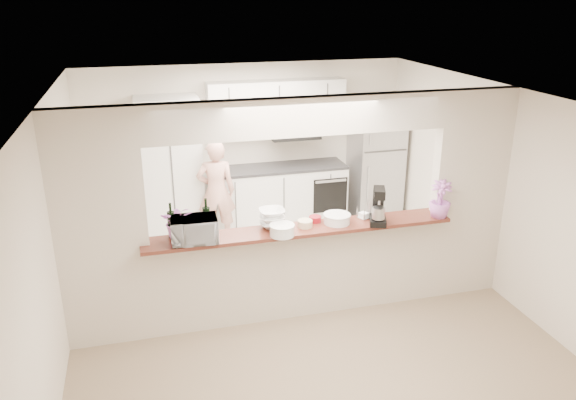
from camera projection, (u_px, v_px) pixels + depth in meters
name	position (u px, v px, depth m)	size (l,w,h in m)	color
floor	(299.00, 313.00, 6.49)	(6.00, 6.00, 0.00)	#9E876B
tile_overlay	(268.00, 256.00, 7.90)	(5.00, 2.90, 0.01)	beige
partition	(300.00, 192.00, 5.98)	(5.00, 0.15, 2.50)	beige
bar_counter	(300.00, 269.00, 6.29)	(3.40, 0.38, 1.09)	beige
kitchen_cabinets	(238.00, 167.00, 8.57)	(3.15, 0.62, 2.25)	white
refrigerator	(375.00, 165.00, 9.10)	(0.75, 0.70, 1.70)	#B1B0B5
flower_left	(178.00, 221.00, 5.78)	(0.33, 0.28, 0.36)	pink
wine_bottle_a	(171.00, 224.00, 5.79)	(0.08, 0.08, 0.38)	black
wine_bottle_b	(207.00, 220.00, 5.88)	(0.08, 0.08, 0.39)	black
toaster_oven	(194.00, 230.00, 5.70)	(0.47, 0.32, 0.26)	#BABBC0
serving_bowls	(272.00, 219.00, 6.05)	(0.28, 0.28, 0.20)	white
plate_stack_a	(282.00, 230.00, 5.86)	(0.27, 0.27, 0.12)	white
plate_stack_b	(337.00, 219.00, 6.18)	(0.30, 0.30, 0.10)	white
red_bowl	(315.00, 219.00, 6.23)	(0.14, 0.14, 0.06)	maroon
tan_bowl	(305.00, 224.00, 6.09)	(0.16, 0.16, 0.08)	beige
utensil_caddy	(367.00, 210.00, 6.33)	(0.25, 0.20, 0.20)	silver
stand_mixer	(378.00, 207.00, 6.14)	(0.26, 0.32, 0.41)	black
flower_right	(440.00, 199.00, 6.30)	(0.24, 0.24, 0.43)	#BF6FCE
person	(216.00, 192.00, 8.13)	(0.56, 0.36, 1.52)	#DA9E8E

